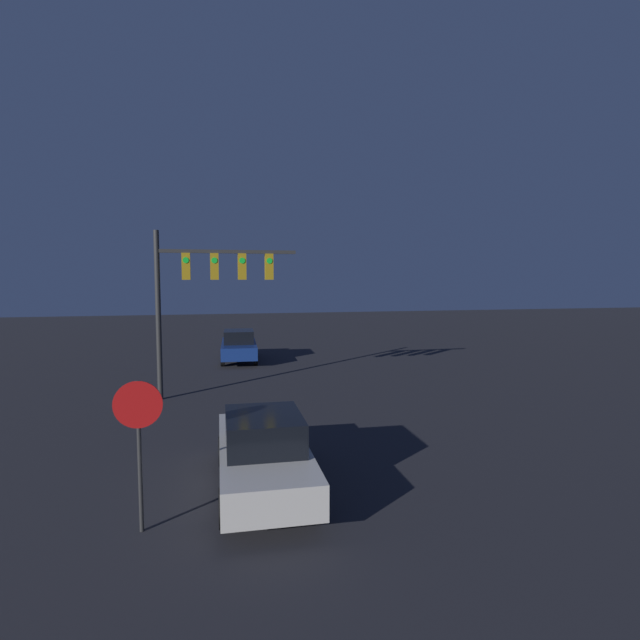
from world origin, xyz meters
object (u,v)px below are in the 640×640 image
Objects in this scene: car_far at (239,346)px; stop_sign at (139,426)px; traffic_signal_mast at (205,281)px; car_near at (263,452)px.

stop_sign is (-2.57, -16.46, 0.99)m from car_far.
car_near is at bearing -82.26° from traffic_signal_mast.
car_far is at bearing 89.44° from car_near.
car_far is 8.10m from traffic_signal_mast.
car_near is 0.80× the size of traffic_signal_mast.
car_near is 8.74m from traffic_signal_mast.
car_near is 15.31m from car_far.
car_far is 1.85× the size of stop_sign.
traffic_signal_mast is (-1.55, -7.26, 3.23)m from car_far.
stop_sign is (-2.11, -1.16, 0.99)m from car_near.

